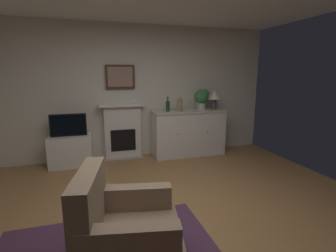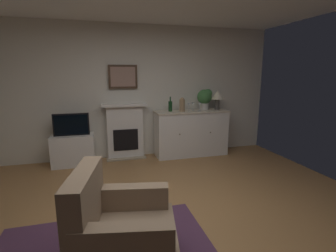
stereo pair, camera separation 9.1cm
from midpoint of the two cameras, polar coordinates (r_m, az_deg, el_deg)
ground_plane at (r=3.07m, az=-0.02°, el=-22.32°), size 5.77×5.38×0.10m
wall_rear at (r=5.17m, az=-8.73°, el=7.46°), size 5.77×0.06×2.61m
fireplace_unit at (r=5.12m, az=-10.66°, el=-1.19°), size 0.87×0.30×1.10m
framed_picture at (r=5.04m, az=-11.17°, el=10.76°), size 0.55×0.04×0.45m
sideboard_cabinet at (r=5.28m, az=4.15°, el=-1.54°), size 1.50×0.49×0.93m
table_lamp at (r=5.39m, az=9.86°, el=6.60°), size 0.26×0.26×0.40m
wine_bottle at (r=5.07m, az=-0.56°, el=4.51°), size 0.08×0.08×0.29m
wine_glass_left at (r=5.11m, az=3.66°, el=4.70°), size 0.07×0.07×0.16m
wine_glass_center at (r=5.22m, az=4.52°, el=4.83°), size 0.07×0.07×0.16m
wine_glass_right at (r=5.18m, az=5.99°, el=4.76°), size 0.07×0.07×0.16m
vase_decorative at (r=5.06m, az=2.11°, el=4.85°), size 0.11×0.11×0.28m
tv_cabinet at (r=5.02m, az=-21.48°, el=-5.18°), size 0.75×0.42×0.57m
tv_set at (r=4.89m, az=-21.92°, el=0.19°), size 0.62×0.07×0.40m
potted_plant_small at (r=5.32m, az=7.16°, el=6.37°), size 0.30×0.30×0.43m
armchair at (r=2.31m, az=-11.08°, el=-22.43°), size 0.94×0.90×0.92m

